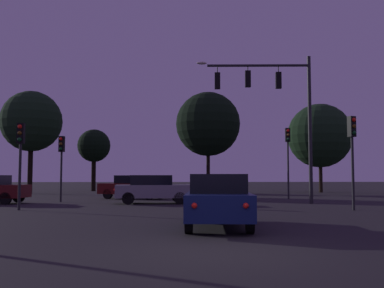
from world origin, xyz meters
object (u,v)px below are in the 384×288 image
Objects in this scene: car_crossing_left at (153,189)px; tree_left_far at (208,124)px; traffic_signal_mast_arm at (276,99)px; car_far_lane at (135,187)px; tree_behind_sign at (320,136)px; tree_center_horizon at (31,121)px; traffic_light_corner_left at (61,155)px; car_nearside_lane at (218,199)px; traffic_light_corner_right at (288,149)px; traffic_light_median at (352,143)px; traffic_light_far_side at (20,148)px; tree_right_cluster at (94,146)px.

tree_left_far reaches higher than car_crossing_left.
traffic_signal_mast_arm is 10.81m from car_far_lane.
traffic_signal_mast_arm reaches higher than car_far_lane.
tree_center_horizon reaches higher than tree_behind_sign.
traffic_light_corner_left is 0.80× the size of car_nearside_lane.
car_nearside_lane is at bearing -114.44° from tree_behind_sign.
tree_left_far reaches higher than car_nearside_lane.
traffic_light_corner_right is 1.13× the size of traffic_light_median.
traffic_light_far_side reaches higher than traffic_light_corner_left.
traffic_light_median reaches higher than traffic_light_far_side.
car_far_lane is 0.55× the size of tree_center_horizon.
traffic_light_corner_left is at bearing 163.09° from car_crossing_left.
car_crossing_left is 22.19m from tree_right_cluster.
tree_center_horizon is (-13.04, 26.22, 5.34)m from car_nearside_lane.
traffic_signal_mast_arm is at bearing -34.61° from car_far_lane.
traffic_light_far_side is at bearing -93.50° from traffic_light_corner_left.
car_crossing_left is at bearing 148.70° from traffic_light_median.
traffic_light_median is at bearing -3.34° from traffic_light_far_side.
car_far_lane is at bearing -145.33° from tree_behind_sign.
traffic_light_corner_right is 13.27m from tree_behind_sign.
tree_center_horizon is (-10.85, 14.69, 5.34)m from car_crossing_left.
traffic_light_corner_left is 0.81× the size of traffic_light_corner_right.
tree_behind_sign is at bearing 63.93° from traffic_signal_mast_arm.
traffic_signal_mast_arm is 12.84m from car_nearside_lane.
tree_center_horizon is at bearing 139.02° from traffic_signal_mast_arm.
traffic_light_median is 0.85× the size of car_far_lane.
tree_right_cluster reaches higher than traffic_light_median.
tree_behind_sign reaches higher than traffic_signal_mast_arm.
tree_right_cluster is at bearing 167.36° from tree_behind_sign.
traffic_signal_mast_arm is 2.13× the size of traffic_light_corner_left.
traffic_light_far_side is at bearing -161.91° from traffic_signal_mast_arm.
car_far_lane is (3.94, 3.40, -1.88)m from traffic_light_corner_left.
traffic_light_far_side is 0.90× the size of car_crossing_left.
car_nearside_lane is (7.83, -7.03, -1.90)m from traffic_light_far_side.
car_crossing_left is at bearing 175.77° from traffic_signal_mast_arm.
traffic_light_far_side is at bearing -147.65° from traffic_light_corner_right.
traffic_signal_mast_arm is 0.90× the size of tree_left_far.
traffic_signal_mast_arm reaches higher than traffic_light_corner_left.
car_far_lane is (-9.95, 0.47, -2.45)m from traffic_light_corner_right.
tree_center_horizon is at bearing 126.44° from car_crossing_left.
tree_left_far reaches higher than tree_right_cluster.
traffic_light_far_side is 0.62× the size of tree_right_cluster.
traffic_light_median is (2.15, -4.85, -2.73)m from traffic_signal_mast_arm.
traffic_signal_mast_arm is at bearing 113.94° from traffic_light_median.
tree_right_cluster reaches higher than car_nearside_lane.
traffic_light_corner_left is 0.92× the size of traffic_light_median.
tree_left_far is (-4.40, 20.54, 3.17)m from traffic_light_median.
traffic_light_far_side is at bearing -114.40° from car_far_lane.
tree_right_cluster reaches higher than traffic_light_corner_right.
car_far_lane is (4.31, 9.50, -1.90)m from traffic_light_far_side.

